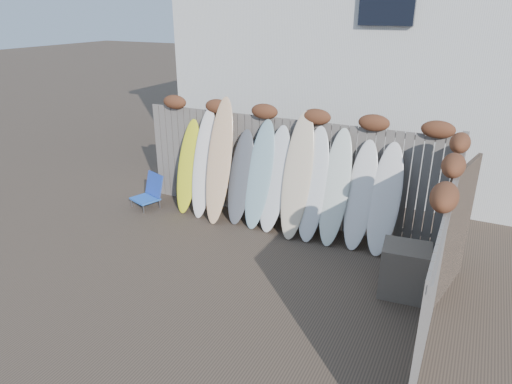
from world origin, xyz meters
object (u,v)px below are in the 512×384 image
at_px(beach_chair, 150,192).
at_px(lattice_panel, 456,230).
at_px(surfboard_0, 188,167).
at_px(wooden_crate, 404,270).

distance_m(beach_chair, lattice_panel, 5.90).
distance_m(lattice_panel, surfboard_0, 5.08).
bearing_deg(surfboard_0, beach_chair, -162.13).
bearing_deg(surfboard_0, lattice_panel, -7.68).
bearing_deg(surfboard_0, wooden_crate, -13.68).
xyz_separation_m(beach_chair, surfboard_0, (0.82, 0.25, 0.60)).
bearing_deg(lattice_panel, surfboard_0, -176.31).
bearing_deg(wooden_crate, surfboard_0, 165.42).
bearing_deg(lattice_panel, beach_chair, -172.68).
bearing_deg(lattice_panel, wooden_crate, -132.20).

